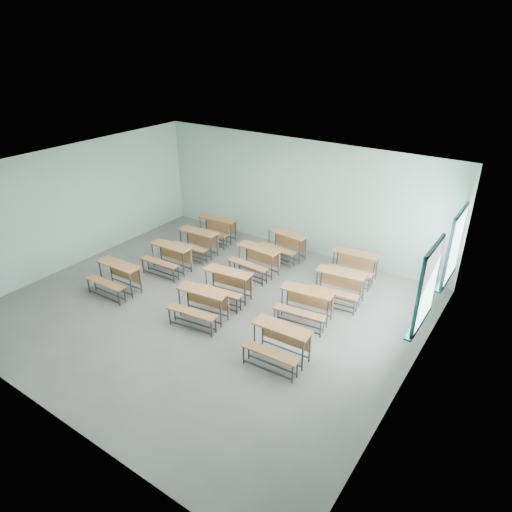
{
  "coord_description": "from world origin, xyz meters",
  "views": [
    {
      "loc": [
        5.89,
        -6.76,
        5.82
      ],
      "look_at": [
        0.48,
        1.2,
        1.0
      ],
      "focal_mm": 32.0,
      "sensor_mm": 36.0,
      "label": 1
    }
  ],
  "objects_px": {
    "desk_unit_r3c1": "(285,242)",
    "desk_unit_r3c2": "(354,262)",
    "desk_unit_r2c2": "(339,283)",
    "desk_unit_r3c0": "(216,226)",
    "desk_unit_r0c1": "(201,301)",
    "desk_unit_r1c1": "(226,282)",
    "desk_unit_r1c0": "(169,255)",
    "desk_unit_r0c0": "(116,274)",
    "desk_unit_r1c2": "(305,301)",
    "desk_unit_r2c1": "(256,257)",
    "desk_unit_r2c0": "(196,240)",
    "desk_unit_r0c2": "(279,340)"
  },
  "relations": [
    {
      "from": "desk_unit_r1c1",
      "to": "desk_unit_r1c2",
      "type": "bearing_deg",
      "value": 0.95
    },
    {
      "from": "desk_unit_r0c0",
      "to": "desk_unit_r3c1",
      "type": "bearing_deg",
      "value": 56.86
    },
    {
      "from": "desk_unit_r0c2",
      "to": "desk_unit_r3c0",
      "type": "bearing_deg",
      "value": 138.22
    },
    {
      "from": "desk_unit_r0c0",
      "to": "desk_unit_r1c2",
      "type": "relative_size",
      "value": 0.94
    },
    {
      "from": "desk_unit_r3c1",
      "to": "desk_unit_r3c2",
      "type": "relative_size",
      "value": 1.0
    },
    {
      "from": "desk_unit_r3c1",
      "to": "desk_unit_r3c2",
      "type": "height_order",
      "value": "same"
    },
    {
      "from": "desk_unit_r1c2",
      "to": "desk_unit_r2c0",
      "type": "height_order",
      "value": "same"
    },
    {
      "from": "desk_unit_r0c0",
      "to": "desk_unit_r1c1",
      "type": "bearing_deg",
      "value": 25.17
    },
    {
      "from": "desk_unit_r0c0",
      "to": "desk_unit_r2c1",
      "type": "height_order",
      "value": "same"
    },
    {
      "from": "desk_unit_r1c0",
      "to": "desk_unit_r2c0",
      "type": "xyz_separation_m",
      "value": [
        -0.01,
        1.13,
        0.0
      ]
    },
    {
      "from": "desk_unit_r1c1",
      "to": "desk_unit_r3c1",
      "type": "distance_m",
      "value": 2.69
    },
    {
      "from": "desk_unit_r3c0",
      "to": "desk_unit_r2c2",
      "type": "bearing_deg",
      "value": -19.72
    },
    {
      "from": "desk_unit_r0c1",
      "to": "desk_unit_r3c1",
      "type": "relative_size",
      "value": 1.02
    },
    {
      "from": "desk_unit_r0c0",
      "to": "desk_unit_r0c2",
      "type": "distance_m",
      "value": 4.63
    },
    {
      "from": "desk_unit_r0c0",
      "to": "desk_unit_r1c2",
      "type": "xyz_separation_m",
      "value": [
        4.39,
        1.49,
        0.0
      ]
    },
    {
      "from": "desk_unit_r0c0",
      "to": "desk_unit_r3c1",
      "type": "xyz_separation_m",
      "value": [
        2.43,
        3.89,
        0.0
      ]
    },
    {
      "from": "desk_unit_r1c1",
      "to": "desk_unit_r3c1",
      "type": "relative_size",
      "value": 1.01
    },
    {
      "from": "desk_unit_r0c2",
      "to": "desk_unit_r3c2",
      "type": "xyz_separation_m",
      "value": [
        -0.11,
        3.82,
        0.0
      ]
    },
    {
      "from": "desk_unit_r1c0",
      "to": "desk_unit_r1c2",
      "type": "bearing_deg",
      "value": -2.41
    },
    {
      "from": "desk_unit_r0c1",
      "to": "desk_unit_r2c2",
      "type": "xyz_separation_m",
      "value": [
        2.15,
        2.44,
        0.0
      ]
    },
    {
      "from": "desk_unit_r2c1",
      "to": "desk_unit_r1c0",
      "type": "bearing_deg",
      "value": -146.57
    },
    {
      "from": "desk_unit_r1c0",
      "to": "desk_unit_r2c1",
      "type": "xyz_separation_m",
      "value": [
        1.99,
        1.18,
        0.0
      ]
    },
    {
      "from": "desk_unit_r0c0",
      "to": "desk_unit_r3c0",
      "type": "bearing_deg",
      "value": 86.72
    },
    {
      "from": "desk_unit_r2c1",
      "to": "desk_unit_r3c0",
      "type": "bearing_deg",
      "value": 157.57
    },
    {
      "from": "desk_unit_r1c0",
      "to": "desk_unit_r3c0",
      "type": "xyz_separation_m",
      "value": [
        -0.17,
        2.19,
        0.0
      ]
    },
    {
      "from": "desk_unit_r3c2",
      "to": "desk_unit_r1c0",
      "type": "bearing_deg",
      "value": -157.35
    },
    {
      "from": "desk_unit_r2c0",
      "to": "desk_unit_r3c1",
      "type": "height_order",
      "value": "same"
    },
    {
      "from": "desk_unit_r2c0",
      "to": "desk_unit_r0c2",
      "type": "bearing_deg",
      "value": -34.46
    },
    {
      "from": "desk_unit_r2c1",
      "to": "desk_unit_r2c2",
      "type": "relative_size",
      "value": 0.96
    },
    {
      "from": "desk_unit_r2c2",
      "to": "desk_unit_r3c0",
      "type": "bearing_deg",
      "value": 160.41
    },
    {
      "from": "desk_unit_r0c0",
      "to": "desk_unit_r3c0",
      "type": "relative_size",
      "value": 0.95
    },
    {
      "from": "desk_unit_r0c0",
      "to": "desk_unit_r1c2",
      "type": "height_order",
      "value": "same"
    },
    {
      "from": "desk_unit_r1c0",
      "to": "desk_unit_r3c1",
      "type": "bearing_deg",
      "value": 46.08
    },
    {
      "from": "desk_unit_r1c0",
      "to": "desk_unit_r1c1",
      "type": "distance_m",
      "value": 2.15
    },
    {
      "from": "desk_unit_r1c0",
      "to": "desk_unit_r2c2",
      "type": "relative_size",
      "value": 0.96
    },
    {
      "from": "desk_unit_r0c1",
      "to": "desk_unit_r1c1",
      "type": "distance_m",
      "value": 1.0
    },
    {
      "from": "desk_unit_r0c1",
      "to": "desk_unit_r3c0",
      "type": "bearing_deg",
      "value": 116.44
    },
    {
      "from": "desk_unit_r0c1",
      "to": "desk_unit_r2c1",
      "type": "bearing_deg",
      "value": 87.04
    },
    {
      "from": "desk_unit_r0c1",
      "to": "desk_unit_r2c1",
      "type": "relative_size",
      "value": 1.05
    },
    {
      "from": "desk_unit_r1c0",
      "to": "desk_unit_r1c2",
      "type": "distance_m",
      "value": 4.09
    },
    {
      "from": "desk_unit_r2c1",
      "to": "desk_unit_r3c2",
      "type": "distance_m",
      "value": 2.51
    },
    {
      "from": "desk_unit_r0c1",
      "to": "desk_unit_r1c0",
      "type": "xyz_separation_m",
      "value": [
        -2.2,
        1.29,
        0.0
      ]
    },
    {
      "from": "desk_unit_r0c1",
      "to": "desk_unit_r3c1",
      "type": "xyz_separation_m",
      "value": [
        -0.07,
        3.69,
        0.0
      ]
    },
    {
      "from": "desk_unit_r0c2",
      "to": "desk_unit_r1c1",
      "type": "bearing_deg",
      "value": 148.94
    },
    {
      "from": "desk_unit_r1c2",
      "to": "desk_unit_r3c0",
      "type": "relative_size",
      "value": 1.01
    },
    {
      "from": "desk_unit_r1c2",
      "to": "desk_unit_r2c2",
      "type": "bearing_deg",
      "value": 69.55
    },
    {
      "from": "desk_unit_r0c0",
      "to": "desk_unit_r2c1",
      "type": "bearing_deg",
      "value": 48.17
    },
    {
      "from": "desk_unit_r1c0",
      "to": "desk_unit_r2c2",
      "type": "bearing_deg",
      "value": 12.45
    },
    {
      "from": "desk_unit_r0c1",
      "to": "desk_unit_r1c2",
      "type": "xyz_separation_m",
      "value": [
        1.89,
        1.28,
        0.0
      ]
    },
    {
      "from": "desk_unit_r0c2",
      "to": "desk_unit_r1c1",
      "type": "relative_size",
      "value": 0.95
    }
  ]
}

